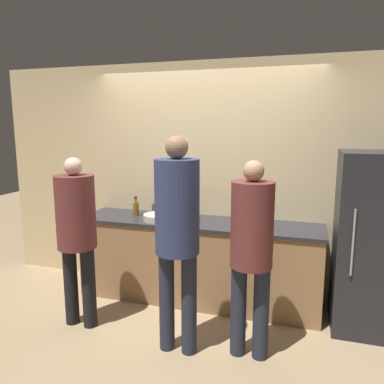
{
  "coord_description": "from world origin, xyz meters",
  "views": [
    {
      "loc": [
        1.11,
        -3.38,
        1.9
      ],
      "look_at": [
        0.0,
        0.15,
        1.25
      ],
      "focal_mm": 35.0,
      "sensor_mm": 36.0,
      "label": 1
    }
  ],
  "objects_px": {
    "person_right": "(252,244)",
    "cup_blue": "(256,219)",
    "bottle_amber": "(136,208)",
    "cup_black": "(238,223)",
    "potted_plant": "(180,203)",
    "refrigerator": "(370,242)",
    "bottle_red": "(194,211)",
    "fruit_bowl": "(158,217)",
    "person_center": "(177,226)",
    "utensil_crock": "(157,207)",
    "person_left": "(77,227)"
  },
  "relations": [
    {
      "from": "cup_black",
      "to": "cup_blue",
      "type": "xyz_separation_m",
      "value": [
        0.15,
        0.22,
        -0.01
      ]
    },
    {
      "from": "cup_blue",
      "to": "cup_black",
      "type": "bearing_deg",
      "value": -123.5
    },
    {
      "from": "person_left",
      "to": "potted_plant",
      "type": "height_order",
      "value": "person_left"
    },
    {
      "from": "bottle_amber",
      "to": "cup_black",
      "type": "xyz_separation_m",
      "value": [
        1.2,
        -0.16,
        -0.03
      ]
    },
    {
      "from": "fruit_bowl",
      "to": "person_center",
      "type": "bearing_deg",
      "value": -58.51
    },
    {
      "from": "fruit_bowl",
      "to": "person_right",
      "type": "bearing_deg",
      "value": -33.79
    },
    {
      "from": "utensil_crock",
      "to": "potted_plant",
      "type": "xyz_separation_m",
      "value": [
        0.3,
        -0.07,
        0.08
      ]
    },
    {
      "from": "person_center",
      "to": "bottle_red",
      "type": "height_order",
      "value": "person_center"
    },
    {
      "from": "bottle_amber",
      "to": "cup_blue",
      "type": "bearing_deg",
      "value": 2.66
    },
    {
      "from": "fruit_bowl",
      "to": "cup_blue",
      "type": "height_order",
      "value": "fruit_bowl"
    },
    {
      "from": "bottle_amber",
      "to": "cup_blue",
      "type": "distance_m",
      "value": 1.35
    },
    {
      "from": "person_center",
      "to": "fruit_bowl",
      "type": "distance_m",
      "value": 1.01
    },
    {
      "from": "refrigerator",
      "to": "fruit_bowl",
      "type": "xyz_separation_m",
      "value": [
        -2.09,
        -0.07,
        0.09
      ]
    },
    {
      "from": "fruit_bowl",
      "to": "bottle_red",
      "type": "bearing_deg",
      "value": 19.04
    },
    {
      "from": "refrigerator",
      "to": "bottle_amber",
      "type": "height_order",
      "value": "refrigerator"
    },
    {
      "from": "person_right",
      "to": "cup_blue",
      "type": "relative_size",
      "value": 18.75
    },
    {
      "from": "fruit_bowl",
      "to": "cup_black",
      "type": "xyz_separation_m",
      "value": [
        0.87,
        -0.01,
        0.01
      ]
    },
    {
      "from": "refrigerator",
      "to": "utensil_crock",
      "type": "xyz_separation_m",
      "value": [
        -2.25,
        0.27,
        0.12
      ]
    },
    {
      "from": "cup_black",
      "to": "potted_plant",
      "type": "xyz_separation_m",
      "value": [
        -0.72,
        0.3,
        0.09
      ]
    },
    {
      "from": "refrigerator",
      "to": "person_left",
      "type": "xyz_separation_m",
      "value": [
        -2.61,
        -0.8,
        0.14
      ]
    },
    {
      "from": "refrigerator",
      "to": "potted_plant",
      "type": "distance_m",
      "value": 1.97
    },
    {
      "from": "bottle_red",
      "to": "cup_black",
      "type": "bearing_deg",
      "value": -15.74
    },
    {
      "from": "fruit_bowl",
      "to": "bottle_red",
      "type": "distance_m",
      "value": 0.39
    },
    {
      "from": "utensil_crock",
      "to": "person_right",
      "type": "bearing_deg",
      "value": -40.64
    },
    {
      "from": "bottle_red",
      "to": "cup_blue",
      "type": "bearing_deg",
      "value": 7.12
    },
    {
      "from": "cup_black",
      "to": "cup_blue",
      "type": "distance_m",
      "value": 0.27
    },
    {
      "from": "bottle_amber",
      "to": "refrigerator",
      "type": "bearing_deg",
      "value": -1.71
    },
    {
      "from": "fruit_bowl",
      "to": "bottle_amber",
      "type": "xyz_separation_m",
      "value": [
        -0.34,
        0.14,
        0.05
      ]
    },
    {
      "from": "bottle_amber",
      "to": "potted_plant",
      "type": "bearing_deg",
      "value": 16.01
    },
    {
      "from": "person_right",
      "to": "utensil_crock",
      "type": "bearing_deg",
      "value": 139.36
    },
    {
      "from": "cup_blue",
      "to": "refrigerator",
      "type": "bearing_deg",
      "value": -7.13
    },
    {
      "from": "cup_blue",
      "to": "potted_plant",
      "type": "height_order",
      "value": "potted_plant"
    },
    {
      "from": "person_center",
      "to": "bottle_red",
      "type": "bearing_deg",
      "value": 99.03
    },
    {
      "from": "person_right",
      "to": "fruit_bowl",
      "type": "bearing_deg",
      "value": 146.21
    },
    {
      "from": "bottle_red",
      "to": "cup_black",
      "type": "relative_size",
      "value": 2.54
    },
    {
      "from": "refrigerator",
      "to": "fruit_bowl",
      "type": "relative_size",
      "value": 5.28
    },
    {
      "from": "person_center",
      "to": "cup_blue",
      "type": "distance_m",
      "value": 1.18
    },
    {
      "from": "cup_black",
      "to": "potted_plant",
      "type": "distance_m",
      "value": 0.79
    },
    {
      "from": "person_left",
      "to": "person_center",
      "type": "bearing_deg",
      "value": -6.61
    },
    {
      "from": "refrigerator",
      "to": "bottle_amber",
      "type": "distance_m",
      "value": 2.43
    },
    {
      "from": "refrigerator",
      "to": "potted_plant",
      "type": "xyz_separation_m",
      "value": [
        -1.95,
        0.21,
        0.2
      ]
    },
    {
      "from": "cup_black",
      "to": "person_left",
      "type": "bearing_deg",
      "value": -152.59
    },
    {
      "from": "person_right",
      "to": "cup_blue",
      "type": "bearing_deg",
      "value": 95.87
    },
    {
      "from": "refrigerator",
      "to": "bottle_red",
      "type": "height_order",
      "value": "refrigerator"
    },
    {
      "from": "bottle_red",
      "to": "bottle_amber",
      "type": "bearing_deg",
      "value": 178.51
    },
    {
      "from": "person_left",
      "to": "cup_blue",
      "type": "bearing_deg",
      "value": 31.54
    },
    {
      "from": "bottle_red",
      "to": "cup_blue",
      "type": "xyz_separation_m",
      "value": [
        0.65,
        0.08,
        -0.06
      ]
    },
    {
      "from": "person_right",
      "to": "cup_black",
      "type": "distance_m",
      "value": 0.77
    },
    {
      "from": "person_center",
      "to": "bottle_amber",
      "type": "relative_size",
      "value": 8.42
    },
    {
      "from": "utensil_crock",
      "to": "cup_black",
      "type": "distance_m",
      "value": 1.09
    }
  ]
}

